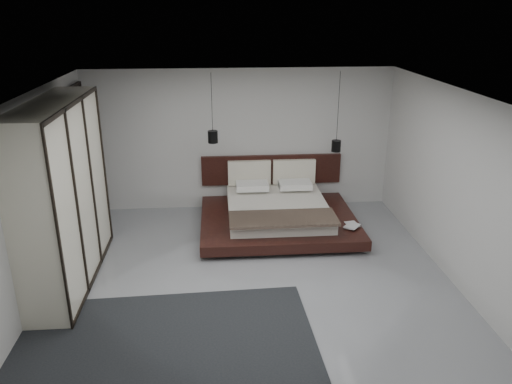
{
  "coord_description": "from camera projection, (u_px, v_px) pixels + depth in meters",
  "views": [
    {
      "loc": [
        -0.47,
        -6.61,
        3.88
      ],
      "look_at": [
        0.17,
        1.2,
        0.96
      ],
      "focal_mm": 35.0,
      "sensor_mm": 36.0,
      "label": 1
    }
  ],
  "objects": [
    {
      "name": "bed",
      "position": [
        277.0,
        212.0,
        9.29
      ],
      "size": [
        2.82,
        2.41,
        1.08
      ],
      "color": "black",
      "rests_on": "floor"
    },
    {
      "name": "lattice_screen",
      "position": [
        82.0,
        156.0,
        9.18
      ],
      "size": [
        0.05,
        0.9,
        2.6
      ],
      "primitive_type": "cube",
      "color": "black",
      "rests_on": "floor"
    },
    {
      "name": "ceiling",
      "position": [
        251.0,
        94.0,
        6.59
      ],
      "size": [
        6.0,
        6.0,
        0.0
      ],
      "primitive_type": "plane",
      "rotation": [
        3.14,
        0.0,
        0.0
      ],
      "color": "white",
      "rests_on": "wall_back"
    },
    {
      "name": "rug",
      "position": [
        161.0,
        356.0,
        5.89
      ],
      "size": [
        3.87,
        2.82,
        0.02
      ],
      "primitive_type": "cube",
      "rotation": [
        0.0,
        0.0,
        0.03
      ],
      "color": "black",
      "rests_on": "floor"
    },
    {
      "name": "pendant_left",
      "position": [
        213.0,
        137.0,
        9.15
      ],
      "size": [
        0.18,
        0.18,
        1.27
      ],
      "color": "black",
      "rests_on": "ceiling"
    },
    {
      "name": "wall_left",
      "position": [
        34.0,
        199.0,
        6.85
      ],
      "size": [
        0.0,
        6.0,
        6.0
      ],
      "primitive_type": "plane",
      "rotation": [
        1.57,
        0.0,
        1.57
      ],
      "color": "beige",
      "rests_on": "floor"
    },
    {
      "name": "floor",
      "position": [
        251.0,
        279.0,
        7.57
      ],
      "size": [
        6.0,
        6.0,
        0.0
      ],
      "primitive_type": "plane",
      "color": "gray",
      "rests_on": "ground"
    },
    {
      "name": "wall_front",
      "position": [
        276.0,
        315.0,
        4.28
      ],
      "size": [
        6.0,
        0.0,
        6.0
      ],
      "primitive_type": "plane",
      "rotation": [
        -1.57,
        0.0,
        0.0
      ],
      "color": "beige",
      "rests_on": "floor"
    },
    {
      "name": "wardrobe",
      "position": [
        62.0,
        195.0,
        7.15
      ],
      "size": [
        0.65,
        2.74,
        2.69
      ],
      "color": "silver",
      "rests_on": "floor"
    },
    {
      "name": "book_lower",
      "position": [
        347.0,
        225.0,
        8.77
      ],
      "size": [
        0.24,
        0.3,
        0.03
      ],
      "primitive_type": "imported",
      "rotation": [
        0.0,
        0.0,
        0.18
      ],
      "color": "#99724C",
      "rests_on": "bed"
    },
    {
      "name": "wall_right",
      "position": [
        455.0,
        187.0,
        7.31
      ],
      "size": [
        0.0,
        6.0,
        6.0
      ],
      "primitive_type": "plane",
      "rotation": [
        1.57,
        0.0,
        -1.57
      ],
      "color": "beige",
      "rests_on": "floor"
    },
    {
      "name": "book_upper",
      "position": [
        346.0,
        225.0,
        8.73
      ],
      "size": [
        0.35,
        0.36,
        0.02
      ],
      "primitive_type": "imported",
      "rotation": [
        0.0,
        0.0,
        -0.68
      ],
      "color": "#99724C",
      "rests_on": "book_lower"
    },
    {
      "name": "wall_back",
      "position": [
        240.0,
        140.0,
        9.88
      ],
      "size": [
        6.0,
        0.0,
        6.0
      ],
      "primitive_type": "plane",
      "rotation": [
        1.57,
        0.0,
        0.0
      ],
      "color": "beige",
      "rests_on": "floor"
    },
    {
      "name": "pendant_right",
      "position": [
        336.0,
        146.0,
        9.41
      ],
      "size": [
        0.18,
        0.18,
        1.49
      ],
      "color": "black",
      "rests_on": "ceiling"
    }
  ]
}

